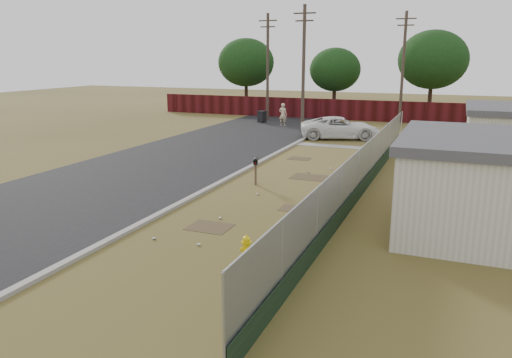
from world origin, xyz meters
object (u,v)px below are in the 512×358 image
at_px(mailbox, 256,163).
at_px(pickup_truck, 340,128).
at_px(trash_bin, 262,117).
at_px(pedestrian, 283,115).
at_px(fire_hydrant, 246,249).

bearing_deg(mailbox, pickup_truck, 87.49).
xyz_separation_m(mailbox, trash_bin, (-7.49, 19.89, -0.45)).
bearing_deg(pedestrian, trash_bin, -27.42).
relative_size(mailbox, pedestrian, 0.66).
distance_m(pickup_truck, pedestrian, 7.25).
bearing_deg(mailbox, fire_hydrant, -69.60).
height_order(fire_hydrant, trash_bin, trash_bin).
relative_size(fire_hydrant, mailbox, 0.66).
height_order(fire_hydrant, pedestrian, pedestrian).
xyz_separation_m(pedestrian, trash_bin, (-2.41, 1.50, -0.42)).
height_order(pickup_truck, pedestrian, pedestrian).
distance_m(fire_hydrant, mailbox, 8.52).
height_order(pickup_truck, trash_bin, pickup_truck).
bearing_deg(pedestrian, fire_hydrant, 111.53).
relative_size(mailbox, pickup_truck, 0.22).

